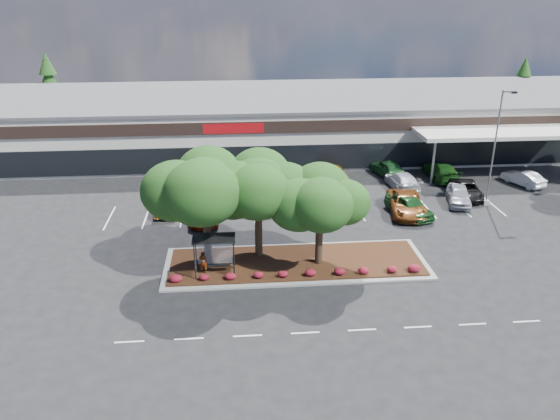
{
  "coord_description": "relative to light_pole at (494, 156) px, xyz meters",
  "views": [
    {
      "loc": [
        -5.99,
        -29.14,
        17.82
      ],
      "look_at": [
        -2.8,
        7.67,
        2.6
      ],
      "focal_mm": 35.0,
      "sensor_mm": 36.0,
      "label": 1
    }
  ],
  "objects": [
    {
      "name": "island_tree_east",
      "position": [
        -16.5,
        -10.02,
        -0.93
      ],
      "size": [
        5.8,
        5.8,
        6.5
      ],
      "primitive_type": null,
      "color": "#163B11",
      "rests_on": "landscape_island"
    },
    {
      "name": "car_13",
      "position": [
        -12.14,
        8.06,
        -3.7
      ],
      "size": [
        2.12,
        4.5,
        1.49
      ],
      "primitive_type": "imported",
      "rotation": [
        0.0,
        0.0,
        3.23
      ],
      "color": "#804606",
      "rests_on": "ground"
    },
    {
      "name": "retail_store",
      "position": [
        -15.94,
        20.19,
        -1.29
      ],
      "size": [
        80.4,
        25.2,
        6.25
      ],
      "color": "beige",
      "rests_on": "ground"
    },
    {
      "name": "car_3",
      "position": [
        -16.08,
        -1.25,
        -3.73
      ],
      "size": [
        3.79,
        5.61,
        1.43
      ],
      "primitive_type": "imported",
      "rotation": [
        0.0,
        0.0,
        0.3
      ],
      "color": "brown",
      "rests_on": "ground"
    },
    {
      "name": "island_tree_mid",
      "position": [
        -20.5,
        -8.52,
        -0.53
      ],
      "size": [
        6.6,
        6.6,
        7.32
      ],
      "primitive_type": null,
      "color": "#163B11",
      "rests_on": "landscape_island"
    },
    {
      "name": "car_5",
      "position": [
        -7.73,
        -1.4,
        -3.61
      ],
      "size": [
        3.55,
        6.34,
        1.67
      ],
      "primitive_type": "imported",
      "rotation": [
        0.0,
        0.0,
        -0.13
      ],
      "color": "brown",
      "rests_on": "ground"
    },
    {
      "name": "car_2",
      "position": [
        -19.6,
        0.92,
        -3.73
      ],
      "size": [
        3.33,
        5.33,
        1.44
      ],
      "primitive_type": "imported",
      "rotation": [
        0.0,
        0.0,
        0.28
      ],
      "color": "#613D0B",
      "rests_on": "ground"
    },
    {
      "name": "car_12",
      "position": [
        -16.84,
        4.39,
        -3.78
      ],
      "size": [
        2.68,
        4.29,
        1.33
      ],
      "primitive_type": "imported",
      "rotation": [
        0.0,
        0.0,
        3.48
      ],
      "color": "black",
      "rests_on": "ground"
    },
    {
      "name": "car_10",
      "position": [
        -26.3,
        8.21,
        -3.75
      ],
      "size": [
        2.73,
        5.19,
        1.39
      ],
      "primitive_type": "imported",
      "rotation": [
        0.0,
        0.0,
        3.06
      ],
      "color": "navy",
      "rests_on": "ground"
    },
    {
      "name": "car_4",
      "position": [
        -13.41,
        0.78,
        -3.66
      ],
      "size": [
        2.05,
        4.68,
        1.57
      ],
      "primitive_type": "imported",
      "rotation": [
        0.0,
        0.0,
        0.04
      ],
      "color": "navy",
      "rests_on": "ground"
    },
    {
      "name": "car_17",
      "position": [
        5.6,
        4.53,
        -3.74
      ],
      "size": [
        2.98,
        4.54,
        1.41
      ],
      "primitive_type": "imported",
      "rotation": [
        0.0,
        0.0,
        3.52
      ],
      "color": "silver",
      "rests_on": "ground"
    },
    {
      "name": "car_16",
      "position": [
        -1.62,
        7.04,
        -3.61
      ],
      "size": [
        2.41,
        5.79,
        1.67
      ],
      "primitive_type": "imported",
      "rotation": [
        0.0,
        0.0,
        3.15
      ],
      "color": "#1F551A",
      "rests_on": "ground"
    },
    {
      "name": "car_9",
      "position": [
        -25.34,
        5.81,
        -3.67
      ],
      "size": [
        2.72,
        5.56,
        1.56
      ],
      "primitive_type": "imported",
      "rotation": [
        0.0,
        0.0,
        3.04
      ],
      "color": "silver",
      "rests_on": "ground"
    },
    {
      "name": "conifer_north_east",
      "position": [
        18.0,
        30.28,
        0.05
      ],
      "size": [
        3.96,
        3.96,
        9.0
      ],
      "primitive_type": "cone",
      "color": "#163B11",
      "rests_on": "ground"
    },
    {
      "name": "conifer_north_west",
      "position": [
        -46.0,
        32.28,
        0.55
      ],
      "size": [
        4.4,
        4.4,
        10.0
      ],
      "primitive_type": "cone",
      "color": "#163B11",
      "rests_on": "ground"
    },
    {
      "name": "car_15",
      "position": [
        -6.29,
        4.52,
        -3.65
      ],
      "size": [
        2.44,
        5.54,
        1.58
      ],
      "primitive_type": "imported",
      "rotation": [
        0.0,
        0.0,
        3.18
      ],
      "color": "silver",
      "rests_on": "ground"
    },
    {
      "name": "light_pole",
      "position": [
        0.0,
        0.0,
        0.0
      ],
      "size": [
        1.38,
        0.87,
        10.02
      ],
      "rotation": [
        0.0,
        0.0,
        0.42
      ],
      "color": "gray",
      "rests_on": "ground"
    },
    {
      "name": "island_tree_west",
      "position": [
        -24.0,
        -9.22,
        -0.24
      ],
      "size": [
        7.2,
        7.2,
        7.89
      ],
      "primitive_type": null,
      "color": "#163B11",
      "rests_on": "landscape_island"
    },
    {
      "name": "car_6",
      "position": [
        -7.63,
        -1.83,
        -3.58
      ],
      "size": [
        3.54,
        5.44,
        1.72
      ],
      "primitive_type": "imported",
      "rotation": [
        0.0,
        0.0,
        0.32
      ],
      "color": "#19471C",
      "rests_on": "ground"
    },
    {
      "name": "car_11",
      "position": [
        -19.58,
        4.19,
        -3.61
      ],
      "size": [
        3.99,
        6.17,
        1.66
      ],
      "primitive_type": "imported",
      "rotation": [
        0.0,
        0.0,
        2.83
      ],
      "color": "slate",
      "rests_on": "ground"
    },
    {
      "name": "car_1",
      "position": [
        -24.8,
        -1.59,
        -3.77
      ],
      "size": [
        3.0,
        5.18,
        1.36
      ],
      "primitive_type": "imported",
      "rotation": [
        0.0,
        0.0,
        0.16
      ],
      "color": "maroon",
      "rests_on": "ground"
    },
    {
      "name": "landscape_island",
      "position": [
        -18.0,
        -9.72,
        -4.32
      ],
      "size": [
        18.0,
        6.0,
        0.26
      ],
      "color": "gray",
      "rests_on": "ground"
    },
    {
      "name": "car_8",
      "position": [
        -1.14,
        1.92,
        -3.74
      ],
      "size": [
        3.16,
        5.38,
        1.41
      ],
      "primitive_type": "imported",
      "rotation": [
        0.0,
        0.0,
        -0.17
      ],
      "color": "black",
      "rests_on": "ground"
    },
    {
      "name": "car_0",
      "position": [
        -27.76,
        0.85,
        -3.64
      ],
      "size": [
        1.81,
        4.94,
        1.61
      ],
      "primitive_type": "imported",
      "rotation": [
        0.0,
        0.0,
        -0.02
      ],
      "color": "brown",
      "rests_on": "ground"
    },
    {
      "name": "car_14",
      "position": [
        -6.67,
        8.31,
        -3.62
      ],
      "size": [
        3.0,
        5.18,
        1.66
      ],
      "primitive_type": "imported",
      "rotation": [
        0.0,
        0.0,
        3.37
      ],
      "color": "#1E5324",
      "rests_on": "ground"
    },
    {
      "name": "lane_markings",
      "position": [
        -16.14,
        -3.3,
        -4.44
      ],
      "size": [
        33.12,
        20.06,
        0.01
      ],
      "color": "silver",
      "rests_on": "ground"
    },
    {
      "name": "bus_shelter",
      "position": [
        -23.5,
        -10.77,
        -2.14
      ],
      "size": [
        2.75,
        1.55,
        2.59
      ],
      "color": "black",
      "rests_on": "landscape_island"
    },
    {
      "name": "car_7",
      "position": [
        -2.46,
        0.39,
        -3.65
      ],
      "size": [
        3.08,
        5.0,
        1.59
      ],
      "primitive_type": "imported",
      "rotation": [
        0.0,
        0.0,
        -0.28
      ],
      "color": "#A0A2AC",
      "rests_on": "ground"
    },
    {
      "name": "shrub_row",
      "position": [
        -18.0,
        -11.82,
        -3.94
      ],
      "size": [
        17.0,
        0.8,
        0.5
      ],
      "primitive_type": null,
      "color": "maroon",
      "rests_on": "landscape_island"
    },
    {
      "name": "person_waiting",
      "position": [
        -24.27,
        -10.79,
        -3.42
      ],
      "size": [
        0.65,
        0.53,
        1.53
      ],
      "primitive_type": "imported",
      "rotation": [
        0.0,
        0.0,
        2.8
      ],
      "color": "#594C47",
      "rests_on": "landscape_island"
    },
    {
      "name": "ground",
      "position": [
        -16.0,
        -13.72,
        -4.45
      ],
      "size": [
        160.0,
        160.0,
        0.0
      ],
      "primitive_type": "plane",
      "color": "black",
      "rests_on": "ground"
    }
  ]
}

